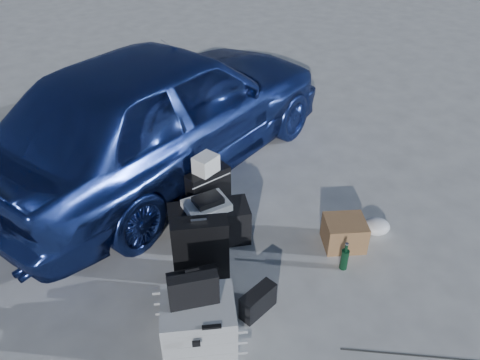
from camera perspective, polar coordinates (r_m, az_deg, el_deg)
name	(u,v)px	position (r m, az deg, el deg)	size (l,w,h in m)	color
ground	(264,297)	(4.24, 2.98, -14.05)	(60.00, 60.00, 0.00)	#B5B5B0
car	(164,109)	(5.52, -9.21, 8.56)	(1.86, 4.62, 1.57)	navy
pelican_case	(199,322)	(3.81, -5.04, -16.84)	(0.56, 0.46, 0.41)	#9A9C9F
laptop_bag	(194,290)	(3.55, -5.69, -13.26)	(0.38, 0.09, 0.28)	black
briefcase	(193,286)	(4.10, -5.69, -12.74)	(0.44, 0.10, 0.34)	black
suitcase_left	(201,249)	(4.20, -4.82, -8.43)	(0.49, 0.18, 0.64)	black
suitcase_right	(209,193)	(4.91, -3.84, -1.62)	(0.47, 0.17, 0.56)	black
white_carton	(206,164)	(4.69, -4.19, 1.94)	(0.23, 0.18, 0.18)	silver
duffel_bag	(209,224)	(4.64, -3.77, -5.36)	(0.78, 0.34, 0.39)	black
flat_box_white	(206,205)	(4.50, -4.11, -3.08)	(0.41, 0.31, 0.07)	silver
flat_box_black	(208,200)	(4.46, -3.93, -2.45)	(0.26, 0.19, 0.06)	black
cardboard_box	(344,233)	(4.72, 12.59, -6.31)	(0.39, 0.34, 0.29)	olive
plastic_bag	(376,227)	(4.99, 16.28, -5.47)	(0.28, 0.24, 0.15)	silver
messenger_bag	(258,301)	(4.04, 2.21, -14.56)	(0.34, 0.13, 0.24)	black
green_bottle	(345,256)	(4.47, 12.66, -9.07)	(0.07, 0.07, 0.29)	black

